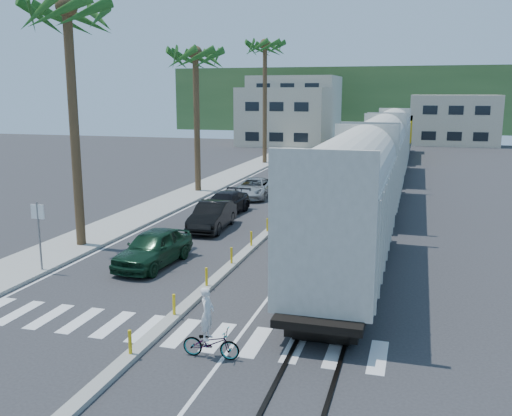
{
  "coord_description": "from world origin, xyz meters",
  "views": [
    {
      "loc": [
        7.51,
        -17.34,
        7.37
      ],
      "look_at": [
        0.23,
        8.02,
        2.0
      ],
      "focal_mm": 40.0,
      "sensor_mm": 36.0,
      "label": 1
    }
  ],
  "objects_px": {
    "car_second": "(212,216)",
    "cyclist": "(210,335)",
    "street_sign": "(39,227)",
    "car_lead": "(153,248)"
  },
  "relations": [
    {
      "from": "car_second",
      "to": "cyclist",
      "type": "xyz_separation_m",
      "value": [
        5.28,
        -14.44,
        -0.09
      ]
    },
    {
      "from": "cyclist",
      "to": "car_second",
      "type": "bearing_deg",
      "value": 18.51
    },
    {
      "from": "car_second",
      "to": "street_sign",
      "type": "bearing_deg",
      "value": -117.72
    },
    {
      "from": "street_sign",
      "to": "car_lead",
      "type": "distance_m",
      "value": 4.74
    },
    {
      "from": "car_lead",
      "to": "street_sign",
      "type": "bearing_deg",
      "value": -146.68
    },
    {
      "from": "car_lead",
      "to": "car_second",
      "type": "height_order",
      "value": "car_lead"
    },
    {
      "from": "street_sign",
      "to": "car_second",
      "type": "xyz_separation_m",
      "value": [
        4.15,
        9.13,
        -1.22
      ]
    },
    {
      "from": "street_sign",
      "to": "car_second",
      "type": "relative_size",
      "value": 0.64
    },
    {
      "from": "car_second",
      "to": "cyclist",
      "type": "bearing_deg",
      "value": -73.17
    },
    {
      "from": "car_second",
      "to": "car_lead",
      "type": "bearing_deg",
      "value": -94.5
    }
  ]
}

